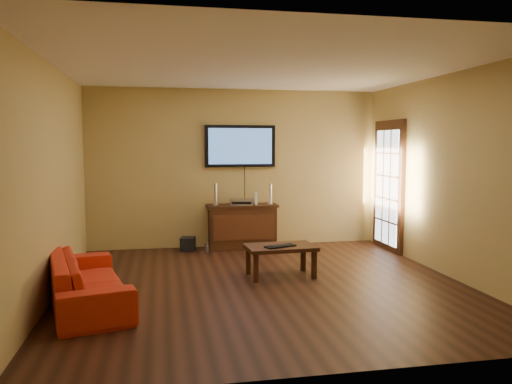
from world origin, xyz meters
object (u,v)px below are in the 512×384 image
object	(u,v)px
av_receiver	(242,202)
bottle	(207,248)
sofa	(88,272)
keyboard	(280,246)
media_console	(242,226)
coffee_table	(281,250)
subwoofer	(188,244)
speaker_right	(270,195)
television	(240,146)
speaker_left	(215,195)
game_console	(256,198)

from	to	relation	value
av_receiver	bottle	distance (m)	1.00
sofa	keyboard	size ratio (longest dim) A/B	4.24
media_console	av_receiver	distance (m)	0.41
keyboard	coffee_table	bearing A→B (deg)	73.14
av_receiver	subwoofer	world-z (taller)	av_receiver
speaker_right	keyboard	world-z (taller)	speaker_right
media_console	av_receiver	bearing A→B (deg)	-81.11
media_console	television	xyz separation A→B (m)	(0.00, 0.19, 1.36)
speaker_left	bottle	bearing A→B (deg)	-118.39
game_console	av_receiver	bearing A→B (deg)	-170.06
television	game_console	xyz separation A→B (m)	(0.24, -0.21, -0.87)
media_console	subwoofer	size ratio (longest dim) A/B	5.27
speaker_left	bottle	size ratio (longest dim) A/B	1.98
coffee_table	speaker_right	xyz separation A→B (m)	(0.28, 1.90, 0.55)
av_receiver	keyboard	bearing A→B (deg)	-70.55
bottle	keyboard	bearing A→B (deg)	-63.82
media_console	bottle	size ratio (longest dim) A/B	6.45
television	keyboard	bearing A→B (deg)	-85.11
coffee_table	av_receiver	xyz separation A→B (m)	(-0.21, 1.90, 0.43)
coffee_table	sofa	distance (m)	2.48
sofa	keyboard	bearing A→B (deg)	-87.48
media_console	bottle	world-z (taller)	media_console
television	game_console	world-z (taller)	television
television	speaker_right	xyz separation A→B (m)	(0.49, -0.20, -0.83)
speaker_right	television	bearing A→B (deg)	158.21
subwoofer	keyboard	distance (m)	2.26
game_console	bottle	bearing A→B (deg)	-147.47
av_receiver	keyboard	size ratio (longest dim) A/B	0.86
speaker_right	av_receiver	world-z (taller)	speaker_right
speaker_right	bottle	world-z (taller)	speaker_right
media_console	coffee_table	size ratio (longest dim) A/B	1.26
coffee_table	av_receiver	world-z (taller)	av_receiver
subwoofer	television	bearing A→B (deg)	28.49
speaker_left	speaker_right	bearing A→B (deg)	-2.06
television	subwoofer	size ratio (longest dim) A/B	5.37
coffee_table	speaker_left	bearing A→B (deg)	108.87
television	sofa	world-z (taller)	television
speaker_right	media_console	bearing A→B (deg)	179.16
subwoofer	keyboard	size ratio (longest dim) A/B	0.51
sofa	speaker_right	bearing A→B (deg)	-58.35
keyboard	subwoofer	bearing A→B (deg)	119.70
coffee_table	speaker_right	world-z (taller)	speaker_right
television	keyboard	xyz separation A→B (m)	(0.19, -2.18, -1.30)
speaker_left	sofa	bearing A→B (deg)	-122.31
bottle	media_console	bearing A→B (deg)	26.74
sofa	keyboard	world-z (taller)	sofa
coffee_table	subwoofer	bearing A→B (deg)	121.41
speaker_left	subwoofer	size ratio (longest dim) A/B	1.62
media_console	subwoofer	distance (m)	0.96
media_console	sofa	world-z (taller)	media_console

